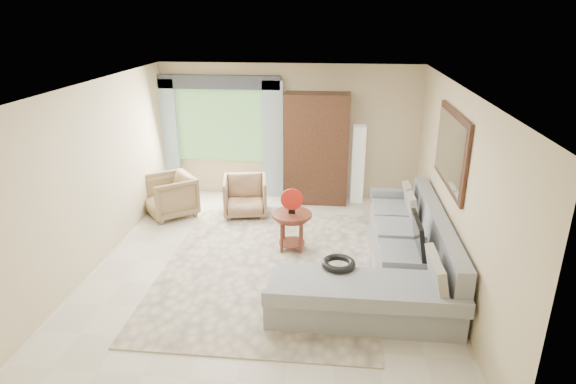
# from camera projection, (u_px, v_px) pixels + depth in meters

# --- Properties ---
(ground) EXTENTS (6.00, 6.00, 0.00)m
(ground) POSITION_uv_depth(u_px,v_px,m) (269.00, 267.00, 7.01)
(ground) COLOR silver
(ground) RESTS_ON ground
(area_rug) EXTENTS (3.01, 4.01, 0.02)m
(area_rug) POSITION_uv_depth(u_px,v_px,m) (269.00, 266.00, 7.01)
(area_rug) COLOR beige
(area_rug) RESTS_ON ground
(sectional_sofa) EXTENTS (2.30, 3.46, 0.90)m
(sectional_sofa) POSITION_uv_depth(u_px,v_px,m) (395.00, 262.00, 6.58)
(sectional_sofa) COLOR #979B9F
(sectional_sofa) RESTS_ON ground
(tv_screen) EXTENTS (0.14, 0.74, 0.48)m
(tv_screen) POSITION_uv_depth(u_px,v_px,m) (419.00, 235.00, 6.36)
(tv_screen) COLOR black
(tv_screen) RESTS_ON sectional_sofa
(garden_hose) EXTENTS (0.43, 0.43, 0.09)m
(garden_hose) POSITION_uv_depth(u_px,v_px,m) (338.00, 264.00, 6.00)
(garden_hose) COLOR black
(garden_hose) RESTS_ON sectional_sofa
(coffee_table) EXTENTS (0.61, 0.61, 0.61)m
(coffee_table) POSITION_uv_depth(u_px,v_px,m) (292.00, 231.00, 7.42)
(coffee_table) COLOR #462012
(coffee_table) RESTS_ON ground
(red_disc) EXTENTS (0.34, 0.05, 0.34)m
(red_disc) POSITION_uv_depth(u_px,v_px,m) (292.00, 199.00, 7.24)
(red_disc) COLOR red
(red_disc) RESTS_ON coffee_table
(armchair_left) EXTENTS (1.15, 1.14, 0.75)m
(armchair_left) POSITION_uv_depth(u_px,v_px,m) (170.00, 196.00, 8.68)
(armchair_left) COLOR olive
(armchair_left) RESTS_ON ground
(armchair_right) EXTENTS (0.89, 0.90, 0.71)m
(armchair_right) POSITION_uv_depth(u_px,v_px,m) (245.00, 196.00, 8.72)
(armchair_right) COLOR #8A684B
(armchair_right) RESTS_ON ground
(potted_plant) EXTENTS (0.65, 0.61, 0.58)m
(potted_plant) POSITION_uv_depth(u_px,v_px,m) (163.00, 187.00, 9.34)
(potted_plant) COLOR #999999
(potted_plant) RESTS_ON ground
(armoire) EXTENTS (1.20, 0.55, 2.10)m
(armoire) POSITION_uv_depth(u_px,v_px,m) (316.00, 149.00, 9.12)
(armoire) COLOR #321B10
(armoire) RESTS_ON ground
(floor_lamp) EXTENTS (0.24, 0.24, 1.50)m
(floor_lamp) POSITION_uv_depth(u_px,v_px,m) (358.00, 164.00, 9.21)
(floor_lamp) COLOR silver
(floor_lamp) RESTS_ON ground
(window) EXTENTS (1.80, 0.04, 1.40)m
(window) POSITION_uv_depth(u_px,v_px,m) (220.00, 126.00, 9.41)
(window) COLOR #669E59
(window) RESTS_ON wall_back
(curtain_left) EXTENTS (0.40, 0.08, 2.30)m
(curtain_left) POSITION_uv_depth(u_px,v_px,m) (168.00, 138.00, 9.52)
(curtain_left) COLOR #9EB7CC
(curtain_left) RESTS_ON ground
(curtain_right) EXTENTS (0.40, 0.08, 2.30)m
(curtain_right) POSITION_uv_depth(u_px,v_px,m) (273.00, 140.00, 9.32)
(curtain_right) COLOR #9EB7CC
(curtain_right) RESTS_ON ground
(valance) EXTENTS (2.40, 0.12, 0.26)m
(valance) POSITION_uv_depth(u_px,v_px,m) (217.00, 82.00, 9.05)
(valance) COLOR #1E232D
(valance) RESTS_ON wall_back
(wall_mirror) EXTENTS (0.05, 1.70, 1.05)m
(wall_mirror) POSITION_uv_depth(u_px,v_px,m) (451.00, 149.00, 6.49)
(wall_mirror) COLOR black
(wall_mirror) RESTS_ON wall_right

